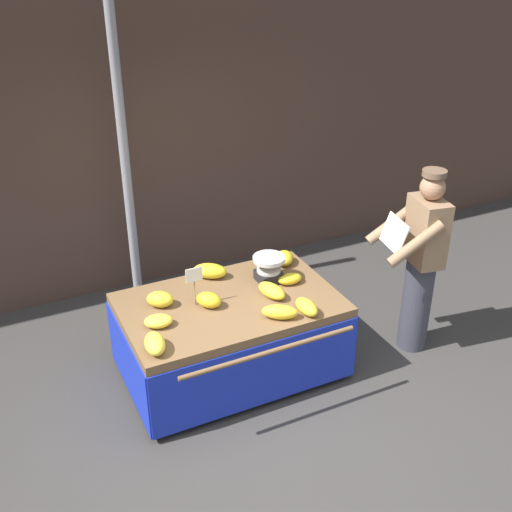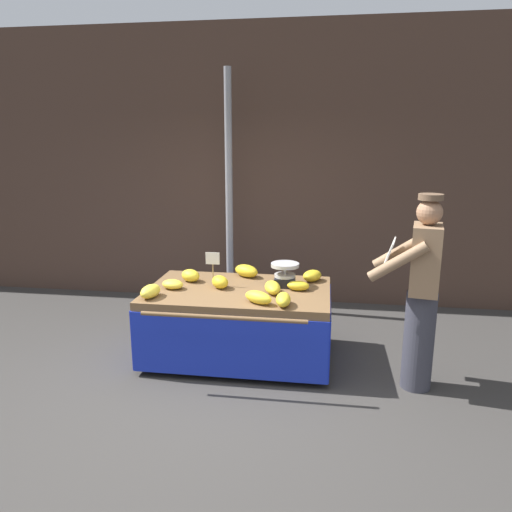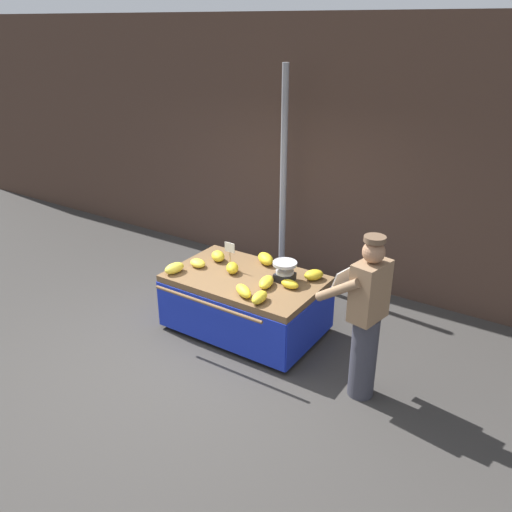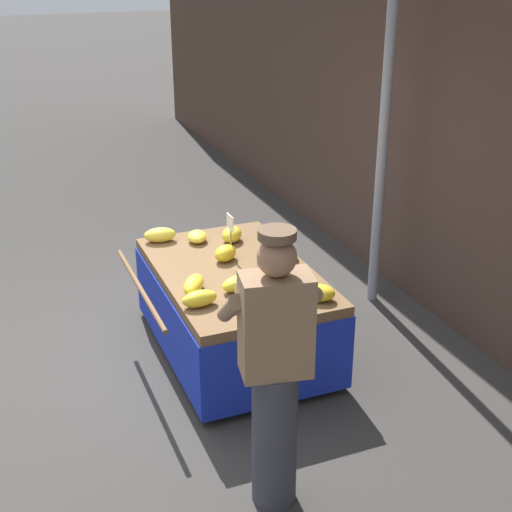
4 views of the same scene
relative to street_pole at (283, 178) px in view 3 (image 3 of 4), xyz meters
The scene contains 17 objects.
ground_plane 2.85m from the street_pole, 84.58° to the right, with size 60.00×60.00×0.00m, color #383533.
back_wall 0.60m from the street_pole, 63.84° to the left, with size 16.00×0.24×3.58m, color #473328.
street_pole is the anchor object (origin of this frame).
banana_cart 1.82m from the street_pole, 75.40° to the right, with size 1.80×1.33×0.72m.
weighing_scale 1.71m from the street_pole, 58.20° to the right, with size 0.28×0.28×0.23m.
price_sign 1.52m from the street_pole, 85.31° to the right, with size 0.14×0.01×0.34m.
banana_bunch_0 1.67m from the street_pole, 82.22° to the right, with size 0.15×0.21×0.13m, color gold.
banana_bunch_1 1.89m from the street_pole, 65.11° to the right, with size 0.14×0.29×0.11m, color yellow.
banana_bunch_2 1.90m from the street_pole, 56.42° to the right, with size 0.13×0.22×0.09m, color gold.
banana_bunch_3 1.73m from the street_pole, 45.81° to the right, with size 0.16×0.23×0.12m, color gold.
banana_bunch_4 1.50m from the street_pole, 96.31° to the right, with size 0.16×0.22×0.13m, color yellow.
banana_bunch_5 2.04m from the street_pole, 101.10° to the right, with size 0.15×0.27×0.12m, color yellow.
banana_bunch_6 2.13m from the street_pole, 71.31° to the right, with size 0.13×0.29×0.11m, color yellow.
banana_bunch_7 1.34m from the street_pole, 69.62° to the right, with size 0.16×0.30×0.13m, color gold.
banana_bunch_8 2.23m from the street_pole, 65.75° to the right, with size 0.13×0.25×0.11m, color yellow.
banana_bunch_9 1.77m from the street_pole, 98.91° to the right, with size 0.16×0.22×0.09m, color yellow.
vendor_person 2.83m from the street_pole, 42.54° to the right, with size 0.64×0.59×1.71m.
Camera 3 is at (3.34, -3.66, 3.46)m, focal length 37.19 mm.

